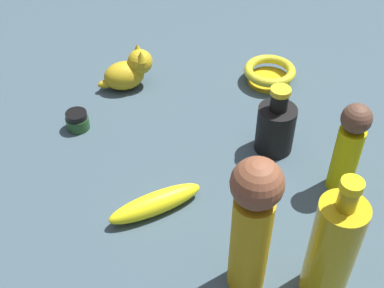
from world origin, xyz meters
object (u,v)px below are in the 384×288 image
banana (156,203)px  person_figure_child (252,223)px  bottle_short (276,126)px  nail_polish_jar (77,120)px  person_figure_adult (349,147)px  bottle_tall (333,249)px  cat_figurine (129,71)px  bowl (270,73)px

banana → person_figure_child: bearing=108.8°
bottle_short → person_figure_child: (0.05, 0.31, 0.08)m
banana → bottle_short: bottle_short is taller
person_figure_child → nail_polish_jar: bearing=-44.3°
person_figure_adult → bottle_short: bearing=-38.6°
bottle_tall → person_figure_child: person_figure_child is taller
banana → person_figure_adult: person_figure_adult is taller
person_figure_adult → bottle_tall: 0.23m
person_figure_adult → cat_figurine: bearing=-32.4°
cat_figurine → banana: cat_figurine is taller
cat_figurine → person_figure_child: 0.57m
bowl → person_figure_child: 0.55m
banana → bottle_tall: 0.31m
nail_polish_jar → banana: bearing=132.1°
cat_figurine → person_figure_adult: bearing=147.6°
bottle_tall → bowl: bearing=-83.2°
bottle_short → person_figure_child: person_figure_child is taller
bottle_short → nail_polish_jar: bearing=-4.1°
bottle_short → nail_polish_jar: size_ratio=3.04×
bowl → person_figure_adult: bearing=110.3°
cat_figurine → bottle_short: size_ratio=0.86×
banana → nail_polish_jar: banana is taller
bottle_tall → person_figure_child: 0.12m
cat_figurine → person_figure_child: person_figure_child is taller
bowl → banana: bearing=62.9°
person_figure_child → bowl: bearing=-95.5°
bowl → nail_polish_jar: bowl is taller
cat_figurine → bottle_tall: size_ratio=0.53×
banana → nail_polish_jar: (0.19, -0.21, -0.00)m
bottle_tall → nail_polish_jar: size_ratio=4.92×
bottle_short → person_figure_child: 0.33m
bottle_tall → person_figure_child: (0.12, -0.00, 0.04)m
banana → bowl: bearing=-149.1°
banana → person_figure_adult: size_ratio=0.93×
cat_figurine → bowl: (-0.32, -0.04, -0.02)m
person_figure_adult → person_figure_child: size_ratio=0.73×
banana → person_figure_adult: (-0.33, -0.09, 0.08)m
person_figure_adult → bottle_short: (0.12, -0.09, -0.04)m
banana → person_figure_adult: bearing=163.1°
bottle_tall → bowl: (0.06, -0.54, -0.07)m
cat_figurine → bowl: 0.32m
bottle_short → nail_polish_jar: 0.40m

